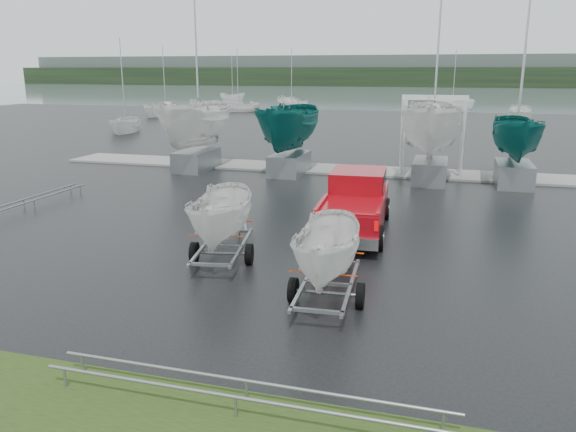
# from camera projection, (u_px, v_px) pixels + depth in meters

# --- Properties ---
(ground_plane) EXTENTS (120.00, 120.00, 0.00)m
(ground_plane) POSITION_uv_depth(u_px,v_px,m) (230.00, 233.00, 19.14)
(ground_plane) COLOR black
(ground_plane) RESTS_ON ground
(lake) EXTENTS (300.00, 300.00, 0.00)m
(lake) POSITION_uv_depth(u_px,v_px,m) (416.00, 97.00, 112.13)
(lake) COLOR slate
(lake) RESTS_ON ground
(dock) EXTENTS (30.00, 3.00, 0.12)m
(dock) POSITION_uv_depth(u_px,v_px,m) (317.00, 168.00, 31.22)
(dock) COLOR gray
(dock) RESTS_ON ground
(treeline) EXTENTS (300.00, 8.00, 6.00)m
(treeline) POSITION_uv_depth(u_px,v_px,m) (430.00, 77.00, 176.45)
(treeline) COLOR black
(treeline) RESTS_ON ground
(far_hill) EXTENTS (300.00, 6.00, 10.00)m
(far_hill) POSITION_uv_depth(u_px,v_px,m) (432.00, 70.00, 183.38)
(far_hill) COLOR #4C5651
(far_hill) RESTS_ON ground
(pickup_truck) EXTENTS (2.46, 6.01, 1.96)m
(pickup_truck) POSITION_uv_depth(u_px,v_px,m) (356.00, 201.00, 19.32)
(pickup_truck) COLOR maroon
(pickup_truck) RESTS_ON ground
(trailer_hitched) EXTENTS (1.81, 3.67, 4.38)m
(trailer_hitched) POSITION_uv_depth(u_px,v_px,m) (329.00, 205.00, 12.88)
(trailer_hitched) COLOR gray
(trailer_hitched) RESTS_ON ground
(trailer_parked) EXTENTS (1.89, 3.75, 4.69)m
(trailer_parked) POSITION_uv_depth(u_px,v_px,m) (221.00, 175.00, 15.68)
(trailer_parked) COLOR gray
(trailer_parked) RESTS_ON ground
(boat_hoist) EXTENTS (3.30, 2.18, 4.12)m
(boat_hoist) POSITION_uv_depth(u_px,v_px,m) (433.00, 124.00, 28.91)
(boat_hoist) COLOR silver
(boat_hoist) RESTS_ON ground
(keelboat_0) EXTENTS (2.74, 3.20, 10.92)m
(keelboat_0) POSITION_uv_depth(u_px,v_px,m) (194.00, 89.00, 29.95)
(keelboat_0) COLOR gray
(keelboat_0) RESTS_ON ground
(keelboat_1) EXTENTS (2.60, 3.20, 8.00)m
(keelboat_1) POSITION_uv_depth(u_px,v_px,m) (290.00, 95.00, 28.79)
(keelboat_1) COLOR gray
(keelboat_1) RESTS_ON ground
(keelboat_2) EXTENTS (2.86, 3.20, 11.04)m
(keelboat_2) POSITION_uv_depth(u_px,v_px,m) (435.00, 88.00, 26.57)
(keelboat_2) COLOR gray
(keelboat_2) RESTS_ON ground
(keelboat_3) EXTENTS (2.20, 3.20, 10.36)m
(keelboat_3) POSITION_uv_depth(u_px,v_px,m) (520.00, 112.00, 26.09)
(keelboat_3) COLOR gray
(keelboat_3) RESTS_ON ground
(mast_rack_0) EXTENTS (0.56, 6.50, 0.06)m
(mast_rack_0) POSITION_uv_depth(u_px,v_px,m) (29.00, 200.00, 22.38)
(mast_rack_0) COLOR gray
(mast_rack_0) RESTS_ON ground
(mast_rack_2) EXTENTS (7.00, 0.56, 0.06)m
(mast_rack_2) POSITION_uv_depth(u_px,v_px,m) (241.00, 389.00, 9.15)
(mast_rack_2) COLOR gray
(mast_rack_2) RESTS_ON ground
(moored_boat_0) EXTENTS (2.70, 2.74, 10.87)m
(moored_boat_0) POSITION_uv_depth(u_px,v_px,m) (126.00, 132.00, 49.53)
(moored_boat_0) COLOR silver
(moored_boat_0) RESTS_ON ground
(moored_boat_1) EXTENTS (4.23, 4.25, 12.05)m
(moored_boat_1) POSITION_uv_depth(u_px,v_px,m) (291.00, 113.00, 71.54)
(moored_boat_1) COLOR silver
(moored_boat_1) RESTS_ON ground
(moored_boat_2) EXTENTS (2.60, 2.66, 11.24)m
(moored_boat_2) POSITION_uv_depth(u_px,v_px,m) (519.00, 121.00, 60.77)
(moored_boat_2) COLOR silver
(moored_boat_2) RESTS_ON ground
(moored_boat_4) EXTENTS (2.71, 2.67, 10.89)m
(moored_boat_4) POSITION_uv_depth(u_px,v_px,m) (238.00, 112.00, 73.20)
(moored_boat_4) COLOR silver
(moored_boat_4) RESTS_ON ground
(moored_boat_5) EXTENTS (3.59, 3.57, 11.39)m
(moored_boat_5) POSITION_uv_depth(u_px,v_px,m) (452.00, 109.00, 78.61)
(moored_boat_5) COLOR silver
(moored_boat_5) RESTS_ON ground
(moored_boat_6) EXTENTS (3.07, 3.09, 10.99)m
(moored_boat_6) POSITION_uv_depth(u_px,v_px,m) (166.00, 116.00, 66.04)
(moored_boat_6) COLOR silver
(moored_boat_6) RESTS_ON ground
(moored_boat_7) EXTENTS (2.75, 2.72, 10.79)m
(moored_boat_7) POSITION_uv_depth(u_px,v_px,m) (233.00, 100.00, 100.90)
(moored_boat_7) COLOR silver
(moored_boat_7) RESTS_ON ground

